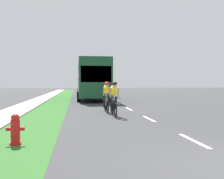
{
  "coord_description": "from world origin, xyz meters",
  "views": [
    {
      "loc": [
        -3.06,
        -4.15,
        1.52
      ],
      "look_at": [
        0.38,
        21.31,
        0.89
      ],
      "focal_mm": 42.67,
      "sensor_mm": 36.0,
      "label": 1
    }
  ],
  "objects": [
    {
      "name": "cyclist_trailing",
      "position": [
        -1.51,
        9.54,
        0.81
      ],
      "size": [
        0.42,
        1.72,
        1.58
      ],
      "color": "black",
      "rests_on": "ground_plane"
    },
    {
      "name": "cyclist_lead",
      "position": [
        -1.36,
        7.8,
        0.81
      ],
      "size": [
        0.42,
        1.72,
        1.58
      ],
      "color": "black",
      "rests_on": "ground_plane"
    },
    {
      "name": "suv_maroon",
      "position": [
        -1.31,
        38.82,
        0.95
      ],
      "size": [
        2.15,
        4.7,
        1.79
      ],
      "color": "maroon",
      "rests_on": "ground_plane"
    },
    {
      "name": "lane_markings_center",
      "position": [
        0.0,
        24.0,
        0.0
      ],
      "size": [
        0.12,
        53.49,
        0.01
      ],
      "color": "white",
      "rests_on": "ground_plane"
    },
    {
      "name": "bus_dark_green",
      "position": [
        -1.61,
        21.04,
        1.98
      ],
      "size": [
        2.78,
        11.6,
        3.48
      ],
      "color": "#194C2D",
      "rests_on": "ground_plane"
    },
    {
      "name": "sidewalk_concrete",
      "position": [
        -6.3,
        20.0,
        0.0
      ],
      "size": [
        1.59,
        70.0,
        0.1
      ],
      "primitive_type": "cube",
      "color": "#9E998E",
      "rests_on": "ground_plane"
    },
    {
      "name": "ground_plane",
      "position": [
        0.0,
        20.0,
        0.0
      ],
      "size": [
        120.0,
        120.0,
        0.0
      ],
      "primitive_type": "plane",
      "color": "#38383A"
    },
    {
      "name": "grass_verge",
      "position": [
        -4.54,
        20.0,
        0.0
      ],
      "size": [
        1.93,
        70.0,
        0.01
      ],
      "primitive_type": "cube",
      "color": "#2D6026",
      "rests_on": "ground_plane"
    },
    {
      "name": "fire_hydrant_red",
      "position": [
        -4.54,
        2.59,
        0.37
      ],
      "size": [
        0.44,
        0.38,
        0.76
      ],
      "color": "red",
      "rests_on": "ground_plane"
    },
    {
      "name": "pickup_white",
      "position": [
        -1.53,
        56.91,
        0.83
      ],
      "size": [
        2.22,
        5.1,
        1.64
      ],
      "color": "silver",
      "rests_on": "ground_plane"
    },
    {
      "name": "sedan_black",
      "position": [
        1.58,
        48.47,
        0.77
      ],
      "size": [
        1.98,
        4.3,
        1.52
      ],
      "color": "black",
      "rests_on": "ground_plane"
    }
  ]
}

